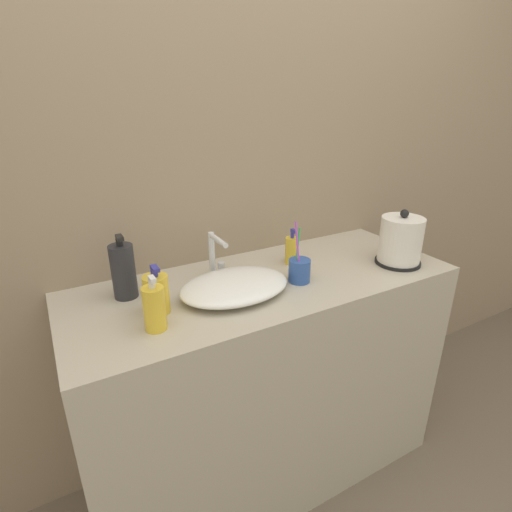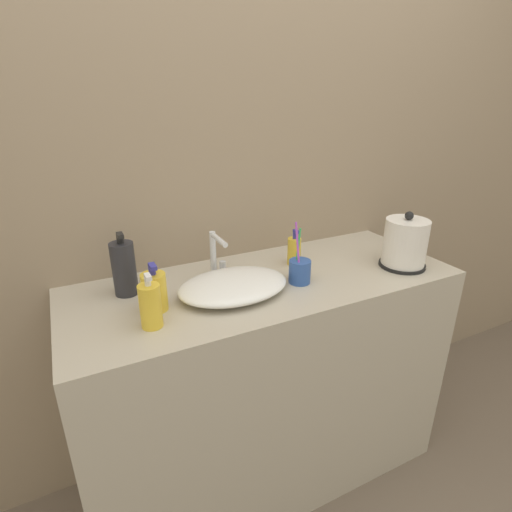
% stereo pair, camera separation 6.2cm
% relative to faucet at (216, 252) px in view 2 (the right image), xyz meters
% --- Properties ---
extents(wall_back, '(6.00, 0.04, 2.60)m').
position_rel_faucet_xyz_m(wall_back, '(0.14, 0.17, 0.31)').
color(wall_back, gray).
rests_on(wall_back, ground_plane).
extents(vanity_counter, '(1.38, 0.54, 0.90)m').
position_rel_faucet_xyz_m(vanity_counter, '(0.14, -0.12, -0.54)').
color(vanity_counter, '#B7AD99').
rests_on(vanity_counter, ground_plane).
extents(sink_basin, '(0.37, 0.26, 0.06)m').
position_rel_faucet_xyz_m(sink_basin, '(-0.01, -0.16, -0.06)').
color(sink_basin, white).
rests_on(sink_basin, vanity_counter).
extents(faucet, '(0.06, 0.13, 0.16)m').
position_rel_faucet_xyz_m(faucet, '(0.00, 0.00, 0.00)').
color(faucet, silver).
rests_on(faucet, vanity_counter).
extents(electric_kettle, '(0.17, 0.17, 0.22)m').
position_rel_faucet_xyz_m(electric_kettle, '(0.66, -0.24, -0.00)').
color(electric_kettle, black).
rests_on(electric_kettle, vanity_counter).
extents(toothbrush_cup, '(0.08, 0.08, 0.22)m').
position_rel_faucet_xyz_m(toothbrush_cup, '(0.23, -0.19, -0.05)').
color(toothbrush_cup, '#2D519E').
rests_on(toothbrush_cup, vanity_counter).
extents(lotion_bottle, '(0.07, 0.07, 0.15)m').
position_rel_faucet_xyz_m(lotion_bottle, '(-0.26, -0.15, -0.03)').
color(lotion_bottle, gold).
rests_on(lotion_bottle, vanity_counter).
extents(shampoo_bottle, '(0.06, 0.06, 0.16)m').
position_rel_faucet_xyz_m(shampoo_bottle, '(-0.29, -0.24, -0.02)').
color(shampoo_bottle, gold).
rests_on(shampoo_bottle, vanity_counter).
extents(mouthwash_bottle, '(0.05, 0.05, 0.14)m').
position_rel_faucet_xyz_m(mouthwash_bottle, '(0.30, -0.04, -0.04)').
color(mouthwash_bottle, gold).
rests_on(mouthwash_bottle, vanity_counter).
extents(hand_cream_bottle, '(0.08, 0.08, 0.21)m').
position_rel_faucet_xyz_m(hand_cream_bottle, '(-0.32, -0.00, 0.00)').
color(hand_cream_bottle, '#28282D').
rests_on(hand_cream_bottle, vanity_counter).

